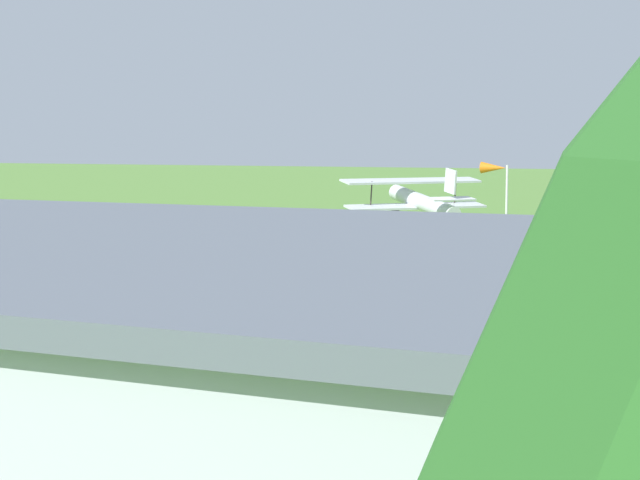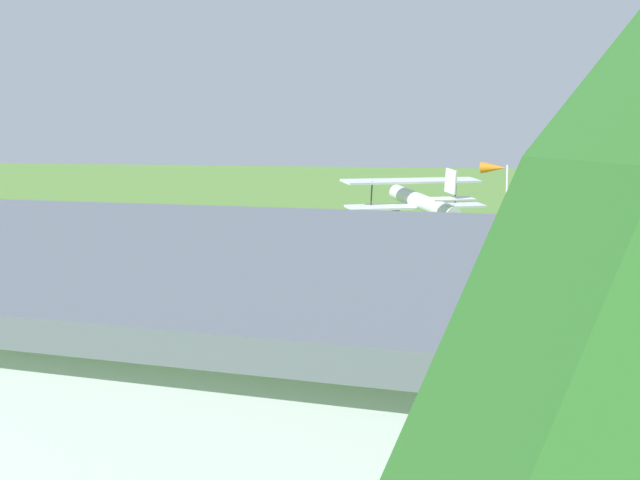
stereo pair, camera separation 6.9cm
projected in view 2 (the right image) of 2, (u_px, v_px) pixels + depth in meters
The scene contains 5 objects.
ground_plane at pixel (328, 271), 56.99m from camera, with size 400.00×400.00×0.00m, color #568438.
biplane at pixel (421, 200), 56.74m from camera, with size 8.08×8.09×3.67m.
person_near_hangar_door at pixel (574, 332), 34.44m from camera, with size 0.53×0.53×1.72m.
person_crossing_taxiway at pixel (518, 332), 34.74m from camera, with size 0.52×0.52×1.64m.
windsock at pixel (496, 177), 50.49m from camera, with size 1.44×0.77×6.41m.
Camera 2 is at (-20.10, 52.81, 7.59)m, focal length 55.37 mm.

